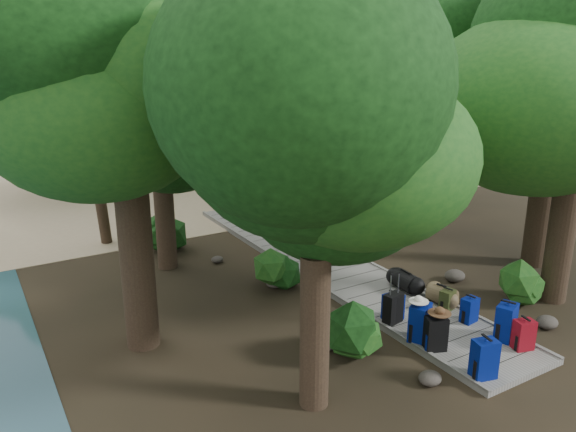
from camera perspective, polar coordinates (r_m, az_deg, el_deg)
ground at (r=13.92m, az=6.46°, el=-6.55°), size 120.00×120.00×0.00m
sand_beach at (r=27.80m, az=-13.90°, el=4.99°), size 40.00×22.00×0.02m
boardwalk at (r=14.64m, az=4.10°, el=-5.02°), size 2.00×12.00×0.12m
backpack_left_a at (r=10.28m, az=19.34°, el=-13.36°), size 0.46×0.37×0.76m
backpack_left_b at (r=10.87m, az=14.76°, el=-11.31°), size 0.46×0.40×0.72m
backpack_left_c at (r=11.10m, az=13.24°, el=-10.29°), size 0.53×0.48×0.82m
backpack_left_d at (r=11.83m, az=10.63°, el=-8.93°), size 0.40×0.29×0.60m
backpack_right_a at (r=11.43m, az=22.84°, el=-10.92°), size 0.41×0.34×0.64m
backpack_right_b at (r=11.62m, az=21.28°, el=-9.83°), size 0.52×0.45×0.79m
backpack_right_c at (r=12.11m, az=17.96°, el=-8.94°), size 0.37×0.28×0.58m
backpack_right_d at (r=12.51m, az=15.89°, el=-8.10°), size 0.37×0.31×0.49m
duffel_right_khaki at (r=12.78m, az=15.39°, el=-7.74°), size 0.52×0.67×0.40m
duffel_right_black at (r=13.27m, az=11.81°, el=-6.46°), size 0.46×0.70×0.43m
suitcase_on_boardwalk at (r=11.68m, az=10.64°, el=-9.19°), size 0.44×0.30×0.63m
lone_suitcase_on_sand at (r=20.50m, az=-5.82°, el=2.21°), size 0.44×0.28×0.65m
hat_brown at (r=10.73m, az=15.17°, el=-9.20°), size 0.43×0.43×0.13m
hat_white at (r=10.86m, az=13.15°, el=-8.15°), size 0.38×0.38×0.13m
kayak at (r=21.07m, az=-15.80°, el=1.54°), size 1.16×2.90×0.28m
sun_lounger at (r=23.76m, az=-3.80°, el=4.28°), size 0.86×2.03×0.63m
tree_right_b at (r=15.28m, az=25.65°, el=11.69°), size 5.10×5.10×9.11m
tree_right_c at (r=16.96m, az=13.40°, el=12.32°), size 4.96×4.96×8.58m
tree_right_d at (r=19.28m, az=12.62°, el=16.09°), size 5.86×5.86×10.74m
tree_right_e at (r=21.34m, az=3.43°, el=12.59°), size 4.36×4.36×7.84m
tree_right_f at (r=24.04m, az=7.38°, el=16.86°), size 6.22×6.22×11.10m
tree_left_a at (r=8.08m, az=2.94°, el=1.26°), size 4.01×4.01×6.68m
tree_left_b at (r=10.09m, az=-16.26°, el=9.96°), size 4.90×4.90×8.82m
tree_left_c at (r=14.09m, az=-12.97°, el=8.47°), size 4.09×4.09×7.10m
tree_back_a at (r=26.42m, az=-16.68°, el=13.91°), size 5.14×5.14×8.90m
tree_back_b at (r=27.53m, az=-9.76°, el=15.32°), size 5.45×5.45×9.73m
tree_back_c at (r=28.11m, az=-4.36°, el=15.56°), size 5.42×5.42×9.75m
tree_back_d at (r=24.15m, az=-25.18°, el=10.96°), size 4.40×4.40×7.33m
palm_right_a at (r=19.78m, az=3.73°, el=10.82°), size 4.03×4.03×6.86m
palm_right_b at (r=24.61m, az=0.17°, el=13.86°), size 4.35×4.35×8.41m
palm_right_c at (r=24.30m, az=-5.99°, el=11.79°), size 4.26×4.26×6.77m
palm_left_a at (r=16.36m, az=-19.77°, el=8.56°), size 4.30×4.30×6.83m
rock_left_a at (r=10.20m, az=14.23°, el=-15.68°), size 0.41×0.37×0.22m
rock_left_b at (r=10.94m, az=4.38°, el=-12.82°), size 0.37×0.34×0.21m
rock_left_c at (r=13.44m, az=-1.34°, el=-6.76°), size 0.45×0.40×0.25m
rock_left_d at (r=15.04m, az=-7.20°, el=-4.39°), size 0.32×0.29×0.18m
rock_right_a at (r=12.76m, az=24.82°, el=-9.76°), size 0.46×0.41×0.25m
rock_right_b at (r=14.35m, az=16.59°, el=-5.83°), size 0.51×0.46×0.28m
rock_right_c at (r=15.88m, az=7.84°, el=-3.25°), size 0.32×0.29×0.18m
rock_right_d at (r=18.79m, az=4.93°, el=0.20°), size 0.49×0.44×0.27m
shrub_left_a at (r=10.43m, az=6.59°, el=-11.96°), size 1.11×1.11×1.00m
shrub_left_b at (r=13.29m, az=-1.29°, el=-5.47°), size 1.02×1.02×0.91m
shrub_left_c at (r=16.03m, az=-12.36°, el=-1.49°), size 1.26×1.26×1.13m
shrub_right_a at (r=13.51m, az=21.95°, el=-6.43°), size 0.99×0.99×0.89m
shrub_right_b at (r=16.94m, az=10.06°, el=-0.30°), size 1.29×1.29×1.16m
shrub_right_c at (r=19.71m, az=1.64°, el=1.75°), size 0.81×0.81×0.73m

